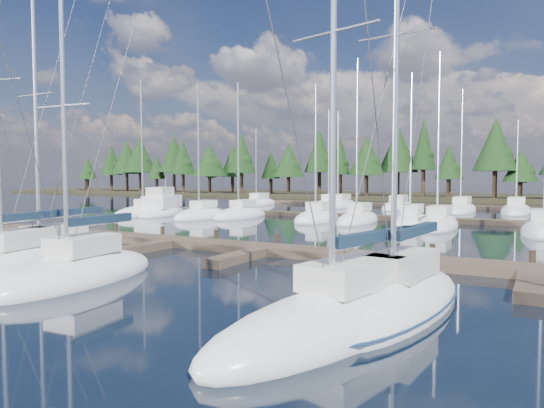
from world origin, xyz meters
The scene contains 12 objects.
ground centered at (0.00, 30.00, 0.00)m, with size 260.00×260.00×0.00m, color black.
far_shore centered at (0.00, 90.00, 0.30)m, with size 220.00×30.00×0.60m, color #2A2717.
main_dock centered at (0.00, 17.36, 0.20)m, with size 44.00×6.13×0.90m.
back_docks centered at (0.00, 49.58, 0.20)m, with size 50.00×21.80×0.40m.
front_sailboat_1 centered at (-7.58, 10.80, 0.29)m, with size 2.70×8.61×13.79m.
front_sailboat_2 centered at (-6.83, 8.56, 0.29)m, with size 4.35×9.56×14.09m.
front_sailboat_3 centered at (-2.93, 8.58, 0.28)m, with size 3.50×8.02×11.80m.
front_sailboat_4 centered at (8.66, 10.43, 0.29)m, with size 3.47×8.96×14.27m.
front_sailboat_5 centered at (7.78, 8.27, 0.28)m, with size 5.10×10.21×13.63m.
back_sailboat_rows centered at (0.40, 44.98, 0.26)m, with size 48.04×32.42×15.51m.
motor_yacht_left centered at (-22.00, 34.63, 0.51)m, with size 6.07×9.92×4.71m.
tree_line centered at (-2.98, 80.20, 7.57)m, with size 184.94×11.51×13.40m.
Camera 1 is at (12.21, -3.57, 3.94)m, focal length 32.00 mm.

